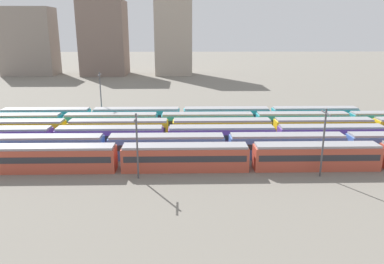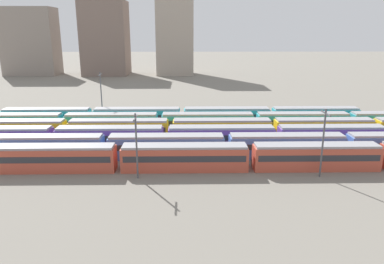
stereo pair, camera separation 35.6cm
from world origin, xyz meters
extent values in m
plane|color=slate|center=(0.00, 13.00, 0.00)|extent=(600.00, 600.00, 0.00)
cube|color=#BC4C38|center=(1.74, 0.00, 1.70)|extent=(18.00, 3.00, 3.40)
cube|color=#2D2D33|center=(1.74, 0.00, 2.11)|extent=(17.20, 3.06, 0.90)
cube|color=#939399|center=(1.74, 0.00, 3.57)|extent=(17.60, 2.70, 0.35)
cube|color=#BC4C38|center=(20.64, 0.00, 1.70)|extent=(18.00, 3.00, 3.40)
cube|color=#2D2D33|center=(20.64, 0.00, 2.11)|extent=(17.20, 3.06, 0.90)
cube|color=#939399|center=(20.64, 0.00, 3.57)|extent=(17.60, 2.70, 0.35)
cube|color=#BC4C38|center=(39.54, 0.00, 1.70)|extent=(18.00, 3.00, 3.40)
cube|color=#2D2D33|center=(39.54, 0.00, 2.11)|extent=(17.20, 3.06, 0.90)
cube|color=#939399|center=(39.54, 0.00, 3.57)|extent=(17.60, 2.70, 0.35)
cube|color=#4C70BC|center=(-1.13, 5.20, 1.70)|extent=(18.00, 3.00, 3.40)
cube|color=#2D2D33|center=(-1.13, 5.20, 2.11)|extent=(17.20, 3.06, 0.90)
cube|color=#939399|center=(-1.13, 5.20, 3.57)|extent=(17.60, 2.70, 0.35)
cube|color=#4C70BC|center=(17.77, 5.20, 1.70)|extent=(18.00, 3.00, 3.40)
cube|color=#2D2D33|center=(17.77, 5.20, 2.11)|extent=(17.20, 3.06, 0.90)
cube|color=#939399|center=(17.77, 5.20, 3.57)|extent=(17.60, 2.70, 0.35)
cube|color=#4C70BC|center=(36.67, 5.20, 1.70)|extent=(18.00, 3.00, 3.40)
cube|color=#2D2D33|center=(36.67, 5.20, 2.11)|extent=(17.20, 3.06, 0.90)
cube|color=#939399|center=(36.67, 5.20, 3.57)|extent=(17.60, 2.70, 0.35)
cube|color=#6B429E|center=(7.96, 10.40, 1.70)|extent=(18.00, 3.00, 3.40)
cube|color=#2D2D33|center=(7.96, 10.40, 2.11)|extent=(17.20, 3.06, 0.90)
cube|color=#939399|center=(7.96, 10.40, 3.57)|extent=(17.60, 2.70, 0.35)
cube|color=#6B429E|center=(26.86, 10.40, 1.70)|extent=(18.00, 3.00, 3.40)
cube|color=#2D2D33|center=(26.86, 10.40, 2.11)|extent=(17.20, 3.06, 0.90)
cube|color=#939399|center=(26.86, 10.40, 3.57)|extent=(17.60, 2.70, 0.35)
cube|color=#6B429E|center=(45.76, 10.40, 1.70)|extent=(18.00, 3.00, 3.40)
cube|color=#2D2D33|center=(45.76, 10.40, 2.11)|extent=(17.20, 3.06, 0.90)
cube|color=#939399|center=(45.76, 10.40, 3.57)|extent=(17.60, 2.70, 0.35)
cube|color=yellow|center=(-10.33, 15.60, 1.70)|extent=(18.00, 3.00, 3.40)
cube|color=#2D2D33|center=(-10.33, 15.60, 2.11)|extent=(17.20, 3.06, 0.90)
cube|color=#939399|center=(-10.33, 15.60, 3.57)|extent=(17.60, 2.70, 0.35)
cube|color=yellow|center=(8.57, 15.60, 1.70)|extent=(18.00, 3.00, 3.40)
cube|color=#2D2D33|center=(8.57, 15.60, 2.11)|extent=(17.20, 3.06, 0.90)
cube|color=#939399|center=(8.57, 15.60, 3.57)|extent=(17.60, 2.70, 0.35)
cube|color=yellow|center=(27.47, 15.60, 1.70)|extent=(18.00, 3.00, 3.40)
cube|color=#2D2D33|center=(27.47, 15.60, 2.11)|extent=(17.20, 3.06, 0.90)
cube|color=#939399|center=(27.47, 15.60, 3.57)|extent=(17.60, 2.70, 0.35)
cube|color=yellow|center=(46.37, 15.60, 1.70)|extent=(18.00, 3.00, 3.40)
cube|color=#2D2D33|center=(46.37, 15.60, 2.11)|extent=(17.20, 3.06, 0.90)
cube|color=#939399|center=(46.37, 15.60, 3.57)|extent=(17.60, 2.70, 0.35)
cube|color=teal|center=(-12.66, 20.80, 1.70)|extent=(18.00, 3.00, 3.40)
cube|color=#2D2D33|center=(-12.66, 20.80, 2.11)|extent=(17.20, 3.06, 0.90)
cube|color=#939399|center=(-12.66, 20.80, 3.57)|extent=(17.60, 2.70, 0.35)
cube|color=teal|center=(6.24, 20.80, 1.70)|extent=(18.00, 3.00, 3.40)
cube|color=#2D2D33|center=(6.24, 20.80, 2.11)|extent=(17.20, 3.06, 0.90)
cube|color=#939399|center=(6.24, 20.80, 3.57)|extent=(17.60, 2.70, 0.35)
cube|color=teal|center=(25.14, 20.80, 1.70)|extent=(18.00, 3.00, 3.40)
cube|color=#2D2D33|center=(25.14, 20.80, 2.11)|extent=(17.20, 3.06, 0.90)
cube|color=#939399|center=(25.14, 20.80, 3.57)|extent=(17.60, 2.70, 0.35)
cube|color=teal|center=(44.04, 20.80, 1.70)|extent=(18.00, 3.00, 3.40)
cube|color=#2D2D33|center=(44.04, 20.80, 2.11)|extent=(17.20, 3.06, 0.90)
cube|color=#939399|center=(44.04, 20.80, 3.57)|extent=(17.60, 2.70, 0.35)
cube|color=teal|center=(-8.31, 26.00, 1.70)|extent=(18.00, 3.00, 3.40)
cube|color=#2D2D33|center=(-8.31, 26.00, 2.11)|extent=(17.20, 3.06, 0.90)
cube|color=#939399|center=(-8.31, 26.00, 3.57)|extent=(17.60, 2.70, 0.35)
cube|color=teal|center=(10.59, 26.00, 1.70)|extent=(18.00, 3.00, 3.40)
cube|color=#2D2D33|center=(10.59, 26.00, 2.11)|extent=(17.20, 3.06, 0.90)
cube|color=#939399|center=(10.59, 26.00, 3.57)|extent=(17.60, 2.70, 0.35)
cube|color=teal|center=(29.49, 26.00, 1.70)|extent=(18.00, 3.00, 3.40)
cube|color=#2D2D33|center=(29.49, 26.00, 2.11)|extent=(17.20, 3.06, 0.90)
cube|color=#939399|center=(29.49, 26.00, 3.57)|extent=(17.60, 2.70, 0.35)
cube|color=teal|center=(48.39, 26.00, 1.70)|extent=(18.00, 3.00, 3.40)
cube|color=#2D2D33|center=(48.39, 26.00, 2.11)|extent=(17.20, 3.06, 0.90)
cube|color=#939399|center=(48.39, 26.00, 3.57)|extent=(17.60, 2.70, 0.35)
cylinder|color=#4C4C51|center=(14.26, -3.05, 4.51)|extent=(0.24, 0.24, 9.03)
cube|color=#47474C|center=(14.26, -3.05, 8.43)|extent=(0.16, 3.20, 0.16)
cylinder|color=#4C4C51|center=(2.62, 29.06, 5.47)|extent=(0.24, 0.24, 10.95)
cube|color=#47474C|center=(2.62, 29.06, 10.35)|extent=(0.16, 3.20, 0.16)
cylinder|color=#4C4C51|center=(39.22, -2.95, 4.75)|extent=(0.24, 0.24, 9.50)
cube|color=#47474C|center=(39.22, -2.95, 8.90)|extent=(0.16, 3.20, 0.16)
cube|color=gray|center=(-48.52, 120.50, 14.74)|extent=(22.96, 13.25, 29.49)
cube|color=#7A665B|center=(-14.94, 120.50, 16.19)|extent=(19.50, 17.99, 32.37)
cube|color=#A89989|center=(16.19, 120.50, 19.74)|extent=(16.39, 14.06, 39.47)
camera|label=1|loc=(20.45, -49.58, 19.32)|focal=34.28mm
camera|label=2|loc=(20.80, -49.59, 19.32)|focal=34.28mm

